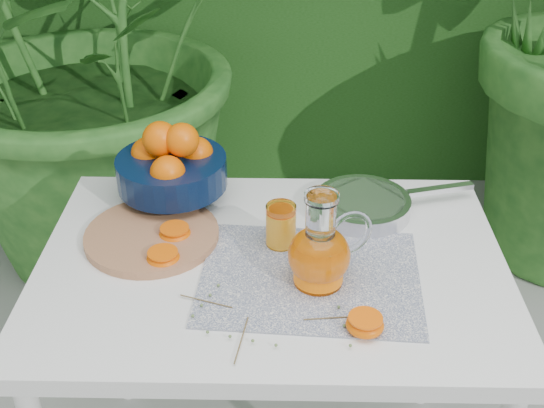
{
  "coord_description": "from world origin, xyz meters",
  "views": [
    {
      "loc": [
        0.02,
        -1.22,
        1.63
      ],
      "look_at": [
        -0.0,
        -0.03,
        0.88
      ],
      "focal_mm": 45.0,
      "sensor_mm": 36.0,
      "label": 1
    }
  ],
  "objects_px": {
    "white_table": "(272,290)",
    "cutting_board": "(152,235)",
    "fruit_bowl": "(172,165)",
    "juice_pitcher": "(320,252)",
    "saute_pan": "(364,204)"
  },
  "relations": [
    {
      "from": "white_table",
      "to": "cutting_board",
      "type": "height_order",
      "value": "cutting_board"
    },
    {
      "from": "white_table",
      "to": "fruit_bowl",
      "type": "bearing_deg",
      "value": 134.6
    },
    {
      "from": "white_table",
      "to": "juice_pitcher",
      "type": "xyz_separation_m",
      "value": [
        0.1,
        -0.07,
        0.16
      ]
    },
    {
      "from": "fruit_bowl",
      "to": "juice_pitcher",
      "type": "bearing_deg",
      "value": -43.07
    },
    {
      "from": "cutting_board",
      "to": "fruit_bowl",
      "type": "distance_m",
      "value": 0.19
    },
    {
      "from": "white_table",
      "to": "saute_pan",
      "type": "xyz_separation_m",
      "value": [
        0.21,
        0.19,
        0.1
      ]
    },
    {
      "from": "cutting_board",
      "to": "saute_pan",
      "type": "bearing_deg",
      "value": 13.72
    },
    {
      "from": "fruit_bowl",
      "to": "juice_pitcher",
      "type": "relative_size",
      "value": 1.31
    },
    {
      "from": "cutting_board",
      "to": "saute_pan",
      "type": "xyz_separation_m",
      "value": [
        0.48,
        0.12,
        0.01
      ]
    },
    {
      "from": "white_table",
      "to": "cutting_board",
      "type": "distance_m",
      "value": 0.29
    },
    {
      "from": "white_table",
      "to": "cutting_board",
      "type": "bearing_deg",
      "value": 164.49
    },
    {
      "from": "cutting_board",
      "to": "juice_pitcher",
      "type": "relative_size",
      "value": 1.44
    },
    {
      "from": "white_table",
      "to": "juice_pitcher",
      "type": "bearing_deg",
      "value": -36.43
    },
    {
      "from": "white_table",
      "to": "fruit_bowl",
      "type": "xyz_separation_m",
      "value": [
        -0.24,
        0.25,
        0.18
      ]
    },
    {
      "from": "fruit_bowl",
      "to": "white_table",
      "type": "bearing_deg",
      "value": -45.4
    }
  ]
}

